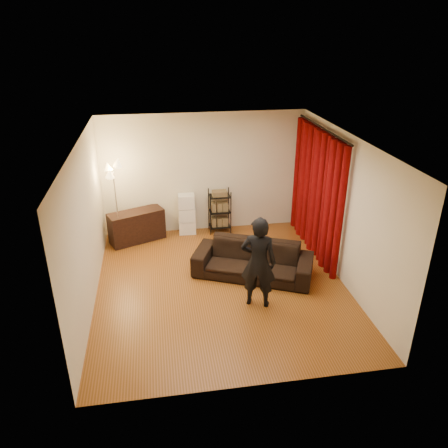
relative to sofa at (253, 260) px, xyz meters
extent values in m
plane|color=brown|center=(-0.65, -0.26, -0.32)|extent=(5.00, 5.00, 0.00)
plane|color=white|center=(-0.65, -0.26, 2.38)|extent=(5.00, 5.00, 0.00)
plane|color=beige|center=(-0.65, 2.24, 1.03)|extent=(5.00, 0.00, 5.00)
plane|color=beige|center=(-0.65, -2.76, 1.03)|extent=(5.00, 0.00, 5.00)
plane|color=beige|center=(-2.90, -0.26, 1.03)|extent=(0.00, 5.00, 5.00)
plane|color=beige|center=(1.60, -0.26, 1.03)|extent=(0.00, 5.00, 5.00)
cylinder|color=black|center=(1.50, 0.87, 2.26)|extent=(0.04, 2.65, 0.04)
imported|color=black|center=(0.00, 0.00, 0.00)|extent=(2.37, 1.68, 0.65)
imported|color=black|center=(-0.13, -0.93, 0.49)|extent=(0.69, 0.57, 1.62)
cube|color=black|center=(-2.20, 1.85, 0.02)|extent=(1.27, 0.87, 0.69)
camera|label=1|loc=(-1.69, -7.02, 4.07)|focal=35.00mm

